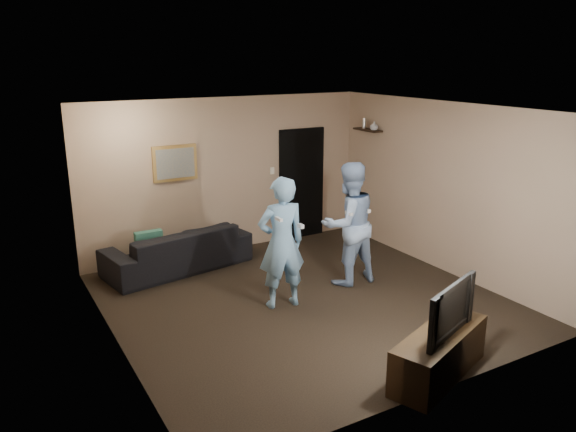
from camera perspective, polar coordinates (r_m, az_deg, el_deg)
ground at (r=7.79m, az=1.61°, el=-8.61°), size 5.00×5.00×0.00m
ceiling at (r=7.11m, az=1.78°, el=10.79°), size 5.00×5.00×0.04m
wall_back at (r=9.51m, az=-6.22°, el=4.11°), size 5.00×0.04×2.60m
wall_front at (r=5.48m, az=15.53°, el=-5.40°), size 5.00×0.04×2.60m
wall_left at (r=6.46m, az=-17.61°, el=-2.32°), size 0.04×5.00×2.60m
wall_right at (r=8.88m, az=15.60°, el=2.76°), size 0.04×5.00×2.60m
sofa at (r=8.96m, az=-11.15°, el=-3.28°), size 2.39×1.27×0.66m
throw_pillow at (r=8.79m, az=-13.93°, el=-2.81°), size 0.41×0.14×0.41m
painting_frame at (r=9.11m, az=-11.42°, el=5.29°), size 0.72×0.05×0.57m
painting_canvas at (r=9.09m, az=-11.36°, el=5.27°), size 0.62×0.01×0.47m
doorway at (r=10.20m, az=1.38°, el=3.30°), size 0.90×0.06×2.00m
light_switch at (r=9.85m, az=-1.62°, el=4.62°), size 0.08×0.02×0.12m
wall_shelf at (r=10.01m, az=8.09°, el=8.66°), size 0.20×0.60×0.03m
shelf_vase at (r=9.87m, az=8.73°, el=9.04°), size 0.17×0.17×0.15m
shelf_figurine at (r=10.08m, az=7.73°, el=9.32°), size 0.06×0.06×0.18m
tv_console at (r=6.22m, az=15.10°, el=-13.40°), size 1.47×0.91×0.50m
television at (r=5.98m, az=15.47°, el=-8.96°), size 0.96×0.46×0.56m
wii_player_left at (r=7.34m, az=-0.67°, el=-2.74°), size 0.69×0.54×1.77m
wii_player_right at (r=8.16m, az=6.17°, el=-0.78°), size 0.88×0.68×1.80m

